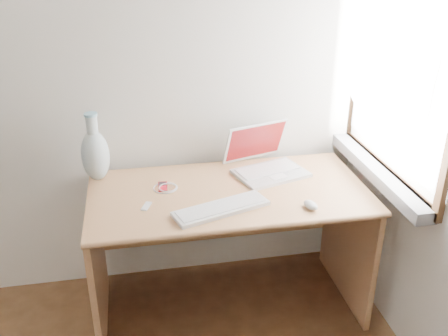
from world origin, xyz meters
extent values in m
cube|color=white|center=(0.00, 1.75, 1.30)|extent=(3.50, 0.04, 2.60)
cube|color=silver|center=(1.75, 1.30, 1.32)|extent=(0.01, 0.90, 1.00)
cube|color=gray|center=(1.69, 1.30, 0.79)|extent=(0.10, 0.96, 0.06)
cube|color=white|center=(1.67, 1.30, 1.35)|extent=(0.02, 0.84, 0.92)
cube|color=tan|center=(0.94, 1.35, 0.71)|extent=(1.38, 0.69, 0.03)
cube|color=tan|center=(0.27, 1.35, 0.35)|extent=(0.03, 0.65, 0.70)
cube|color=tan|center=(1.61, 1.35, 0.35)|extent=(0.03, 0.65, 0.70)
cube|color=tan|center=(0.94, 1.68, 0.47)|extent=(1.32, 0.03, 0.46)
cube|color=silver|center=(1.19, 1.48, 0.74)|extent=(0.42, 0.34, 0.02)
cube|color=white|center=(1.19, 1.48, 0.75)|extent=(0.35, 0.23, 0.00)
cube|color=silver|center=(1.19, 1.61, 0.86)|extent=(0.37, 0.19, 0.23)
cube|color=maroon|center=(1.19, 1.61, 0.86)|extent=(0.34, 0.17, 0.20)
cube|color=white|center=(0.87, 1.16, 0.74)|extent=(0.47, 0.27, 0.02)
cube|color=white|center=(0.87, 1.16, 0.75)|extent=(0.43, 0.23, 0.00)
ellipsoid|color=silver|center=(1.28, 1.11, 0.74)|extent=(0.07, 0.10, 0.03)
cube|color=#B20C1C|center=(0.62, 1.44, 0.73)|extent=(0.05, 0.10, 0.01)
cube|color=black|center=(0.62, 1.44, 0.74)|extent=(0.04, 0.04, 0.00)
torus|color=white|center=(0.63, 1.43, 0.73)|extent=(0.13, 0.13, 0.01)
cube|color=white|center=(0.53, 1.26, 0.73)|extent=(0.06, 0.08, 0.01)
ellipsoid|color=silver|center=(0.30, 1.59, 0.86)|extent=(0.14, 0.14, 0.27)
cylinder|color=silver|center=(0.30, 1.59, 1.03)|extent=(0.06, 0.06, 0.11)
cylinder|color=#88C4DA|center=(0.30, 1.59, 1.08)|extent=(0.06, 0.06, 0.01)
camera|label=1|loc=(0.51, -0.79, 1.89)|focal=40.00mm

